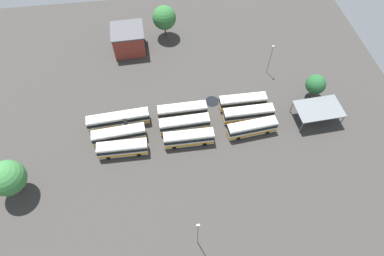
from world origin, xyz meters
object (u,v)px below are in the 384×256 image
(bus_row0_slot1, at_px, (248,114))
(bus_row2_slot2, at_px, (123,149))
(maintenance_shelter, at_px, (319,109))
(bus_row2_slot0, at_px, (119,120))
(bus_row0_slot2, at_px, (252,128))
(bus_row1_slot2, at_px, (189,138))
(tree_west_edge, at_px, (7,178))
(depot_building, at_px, (129,40))
(lamp_post_mid_lot, at_px, (198,233))
(bus_row2_slot1, at_px, (119,135))
(tree_south_edge, at_px, (164,18))
(lamp_post_far_corner, at_px, (270,58))
(bus_row0_slot0, at_px, (243,102))
(bus_row1_slot0, at_px, (182,111))
(tree_east_edge, at_px, (316,84))
(bus_row1_slot1, at_px, (184,124))

(bus_row0_slot1, xyz_separation_m, bus_row2_slot2, (29.23, 5.74, -0.00))
(bus_row2_slot2, height_order, maintenance_shelter, maintenance_shelter)
(bus_row2_slot0, xyz_separation_m, maintenance_shelter, (-45.94, 4.37, 1.75))
(bus_row0_slot2, bearing_deg, maintenance_shelter, -172.83)
(bus_row1_slot2, relative_size, tree_west_edge, 1.18)
(depot_building, distance_m, lamp_post_mid_lot, 56.77)
(bus_row2_slot1, bearing_deg, tree_south_edge, -110.91)
(bus_row1_slot2, relative_size, bus_row2_slot0, 0.78)
(bus_row2_slot1, xyz_separation_m, depot_building, (-2.98, -30.52, 1.43))
(lamp_post_far_corner, relative_size, tree_west_edge, 0.94)
(maintenance_shelter, height_order, tree_west_edge, tree_west_edge)
(bus_row0_slot2, relative_size, tree_west_edge, 1.22)
(bus_row2_slot0, distance_m, tree_west_edge, 25.27)
(bus_row0_slot0, relative_size, bus_row1_slot0, 0.97)
(lamp_post_far_corner, height_order, tree_south_edge, tree_south_edge)
(lamp_post_mid_lot, bearing_deg, bus_row0_slot1, -120.36)
(tree_east_edge, distance_m, tree_south_edge, 44.23)
(bus_row0_slot2, xyz_separation_m, lamp_post_mid_lot, (15.78, 23.02, 3.30))
(bus_row0_slot1, xyz_separation_m, bus_row1_slot2, (14.67, 4.96, -0.00))
(bus_row2_slot2, bearing_deg, lamp_post_mid_lot, 121.98)
(maintenance_shelter, distance_m, tree_east_edge, 7.10)
(bus_row2_slot1, relative_size, lamp_post_far_corner, 1.34)
(bus_row2_slot2, height_order, tree_south_edge, tree_south_edge)
(lamp_post_far_corner, bearing_deg, depot_building, -21.48)
(bus_row1_slot1, distance_m, tree_south_edge, 34.24)
(bus_row0_slot2, xyz_separation_m, maintenance_shelter, (-16.00, -2.01, 1.75))
(bus_row1_slot1, bearing_deg, maintenance_shelter, 177.90)
(bus_row1_slot1, relative_size, bus_row2_slot2, 1.06)
(maintenance_shelter, bearing_deg, bus_row1_slot2, 5.38)
(bus_row0_slot1, height_order, bus_row2_slot0, same)
(tree_west_edge, bearing_deg, bus_row2_slot0, -144.82)
(bus_row0_slot1, height_order, depot_building, depot_building)
(bus_row2_slot2, relative_size, tree_east_edge, 1.62)
(bus_row0_slot2, relative_size, lamp_post_mid_lot, 1.20)
(bus_row0_slot2, distance_m, bus_row2_slot2, 29.17)
(tree_south_edge, bearing_deg, bus_row0_slot1, 116.72)
(bus_row0_slot0, bearing_deg, bus_row2_slot0, 2.83)
(bus_row2_slot0, xyz_separation_m, bus_row2_slot1, (-0.06, 4.28, -0.00))
(bus_row2_slot1, xyz_separation_m, maintenance_shelter, (-45.87, 0.08, 1.75))
(depot_building, height_order, lamp_post_far_corner, lamp_post_far_corner)
(bus_row0_slot1, bearing_deg, maintenance_shelter, 172.54)
(bus_row2_slot1, bearing_deg, bus_row2_slot2, 101.31)
(bus_row2_slot2, relative_size, lamp_post_mid_lot, 1.13)
(bus_row0_slot2, xyz_separation_m, bus_row2_slot1, (29.87, -2.10, 0.00))
(lamp_post_far_corner, bearing_deg, bus_row2_slot2, 28.04)
(bus_row1_slot0, xyz_separation_m, tree_east_edge, (-32.62, -1.94, 2.37))
(lamp_post_far_corner, bearing_deg, bus_row1_slot0, 25.86)
(bus_row1_slot2, bearing_deg, bus_row2_slot2, 3.06)
(bus_row2_slot0, height_order, tree_south_edge, tree_south_edge)
(bus_row1_slot1, bearing_deg, bus_row0_slot2, 168.16)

